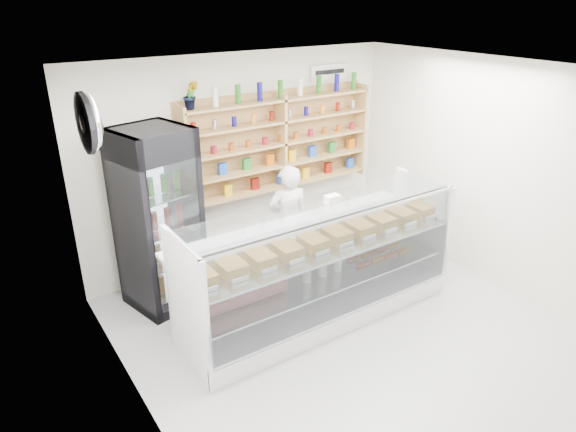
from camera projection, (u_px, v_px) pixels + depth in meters
room at (369, 224)px, 4.98m from camera, size 5.00×5.00×5.00m
display_counter at (318, 287)px, 5.86m from camera, size 3.23×0.96×1.40m
shop_worker at (288, 222)px, 6.60m from camera, size 0.62×0.48×1.51m
drinks_cooler at (158, 220)px, 5.87m from camera, size 0.92×0.91×2.15m
wall_shelving at (281, 143)px, 6.94m from camera, size 2.84×0.28×1.33m
potted_plant at (191, 95)px, 5.99m from camera, size 0.22×0.19×0.34m
security_mirror at (91, 122)px, 4.36m from camera, size 0.15×0.50×0.50m
wall_sign at (329, 72)px, 7.15m from camera, size 0.62×0.03×0.20m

